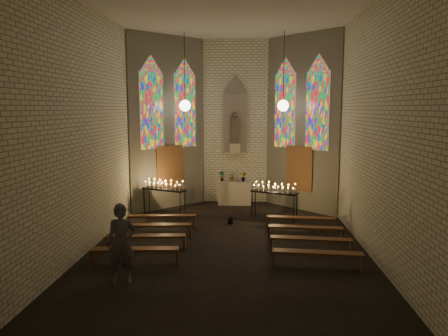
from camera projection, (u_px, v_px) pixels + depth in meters
The scene contains 18 objects.
floor at pixel (229, 243), 13.39m from camera, with size 12.00×12.00×0.00m, color black.
room at pixel (233, 119), 16.22m from camera, with size 8.22×12.43×7.00m.
altar at pixel (235, 193), 18.71m from camera, with size 1.40×0.60×1.00m, color beige.
flower_vase_left at pixel (222, 176), 18.62m from camera, with size 0.24×0.16×0.45m, color #4C723F.
flower_vase_center at pixel (232, 177), 18.68m from camera, with size 0.35×0.30×0.39m, color #4C723F.
flower_vase_right at pixel (244, 177), 18.58m from camera, with size 0.22×0.18×0.40m, color #4C723F.
aisle_flower_pot at pixel (230, 218), 15.55m from camera, with size 0.24×0.24×0.42m, color #4C723F.
votive_stand_left at pixel (164, 187), 16.66m from camera, with size 1.79×1.09×1.30m.
votive_stand_right at pixel (274, 190), 16.13m from camera, with size 1.77×1.10×1.29m.
pew_left_0 at pixel (162, 217), 15.06m from camera, with size 2.32×0.51×0.44m.
pew_right_0 at pixel (301, 219), 14.79m from camera, with size 2.32×0.51×0.44m.
pew_left_1 at pixel (155, 227), 13.87m from camera, with size 2.32×0.51×0.44m.
pew_right_1 at pixel (305, 229), 13.60m from camera, with size 2.32×0.51×0.44m.
pew_left_2 at pixel (146, 238), 12.68m from camera, with size 2.32×0.51×0.44m.
pew_right_2 at pixel (311, 241), 12.41m from camera, with size 2.32×0.51×0.44m.
pew_left_3 at pixel (135, 251), 11.50m from camera, with size 2.32×0.51×0.44m.
pew_right_3 at pixel (317, 255), 11.22m from camera, with size 2.32×0.51×0.44m.
visitor at pixel (121, 243), 10.25m from camera, with size 0.69×0.45×1.89m, color #50505B.
Camera 1 is at (0.61, -12.94, 4.10)m, focal length 35.00 mm.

